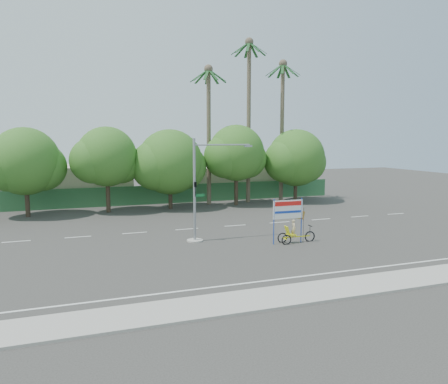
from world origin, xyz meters
name	(u,v)px	position (x,y,z in m)	size (l,w,h in m)	color
ground	(252,252)	(0.00, 0.00, 0.00)	(120.00, 120.00, 0.00)	#33302D
sidewalk_near	(317,292)	(0.00, -7.50, 0.06)	(50.00, 2.40, 0.12)	gray
fence	(172,194)	(0.00, 21.50, 1.00)	(38.00, 0.08, 2.00)	#336B3D
building_left	(73,184)	(-10.00, 26.00, 2.00)	(12.00, 8.00, 4.00)	beige
building_right	(228,180)	(8.00, 26.00, 1.80)	(14.00, 8.00, 3.60)	beige
tree_far_left	(25,163)	(-14.05, 18.00, 4.76)	(7.14, 6.00, 7.96)	#473828
tree_left	(106,159)	(-7.05, 18.00, 5.06)	(6.66, 5.60, 8.07)	#473828
tree_center	(169,164)	(-1.05, 18.00, 4.47)	(7.62, 6.40, 7.85)	#473828
tree_right	(236,155)	(5.95, 18.00, 5.24)	(6.90, 5.80, 8.36)	#473828
tree_far_right	(296,160)	(12.95, 18.00, 4.64)	(7.38, 6.20, 7.94)	#473828
palm_tall	(249,105)	(8.00, 19.50, 10.46)	(3.73, 3.79, 17.45)	#70604C
palm_mid	(282,116)	(12.00, 19.50, 9.40)	(3.73, 3.79, 15.45)	#70604C
palm_short	(209,120)	(3.50, 19.50, 8.86)	(3.73, 3.79, 14.45)	#70604C
traffic_signal	(199,199)	(-2.20, 3.98, 2.92)	(4.72, 1.10, 7.00)	gray
trike_billboard	(292,225)	(3.48, 1.33, 1.24)	(3.13, 0.73, 3.08)	black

